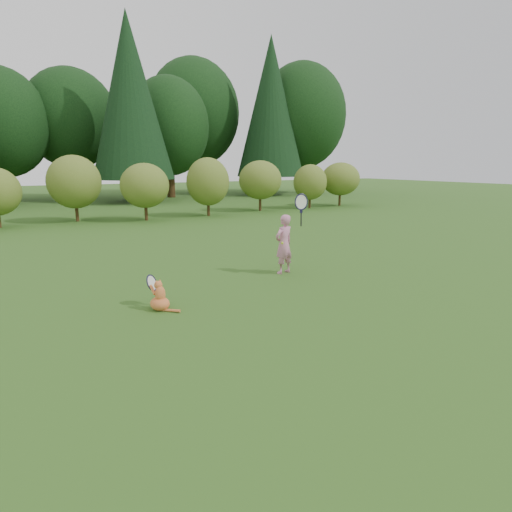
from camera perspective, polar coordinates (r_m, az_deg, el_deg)
ground at (r=7.85m, az=1.59°, el=-6.23°), size 100.00×100.00×0.00m
shrub_row at (r=19.80m, az=-18.25°, el=8.47°), size 28.00×3.00×2.80m
woodland_backdrop at (r=30.06m, az=-23.10°, el=20.90°), size 48.00×10.00×15.00m
child at (r=9.79m, az=3.81°, el=1.77°), size 0.78×0.44×2.04m
cat at (r=7.60m, az=-12.79°, el=-4.99°), size 0.50×0.82×0.72m
tennis_ball at (r=9.62m, az=3.52°, el=1.75°), size 0.06×0.06×0.06m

